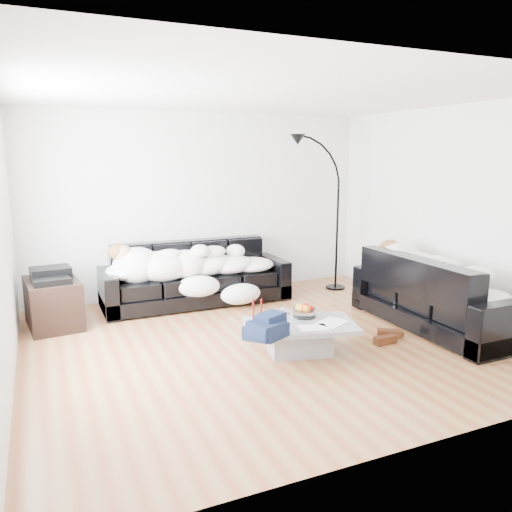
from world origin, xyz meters
name	(u,v)px	position (x,y,z in m)	size (l,w,h in m)	color
ground	(267,341)	(0.00, 0.00, 0.00)	(5.00, 5.00, 0.00)	brown
wall_back	(202,205)	(0.00, 2.25, 1.30)	(5.00, 0.02, 2.60)	silver
wall_left	(0,239)	(-2.50, 0.00, 1.30)	(0.02, 4.50, 2.60)	silver
wall_right	(450,213)	(2.50, 0.00, 1.30)	(0.02, 4.50, 2.60)	silver
ceiling	(268,94)	(0.00, 0.00, 2.60)	(5.00, 5.00, 0.00)	white
sofa_back	(196,274)	(-0.27, 1.73, 0.41)	(2.52, 0.87, 0.82)	black
sofa_right	(437,292)	(2.04, -0.35, 0.43)	(2.12, 0.91, 0.86)	black
sleeper_back	(197,259)	(-0.27, 1.68, 0.63)	(2.13, 0.74, 0.43)	white
sleeper_right	(438,274)	(2.04, -0.35, 0.64)	(1.82, 0.77, 0.44)	white
teal_cushion	(397,258)	(1.98, 0.31, 0.72)	(0.36, 0.30, 0.20)	#0B4350
coffee_table	(300,338)	(0.17, -0.43, 0.16)	(1.11, 0.65, 0.32)	#939699
fruit_bowl	(304,310)	(0.31, -0.27, 0.40)	(0.24, 0.24, 0.15)	white
wine_glass_a	(282,315)	(0.00, -0.36, 0.41)	(0.07, 0.07, 0.17)	white
wine_glass_b	(273,318)	(-0.12, -0.39, 0.40)	(0.06, 0.06, 0.15)	white
wine_glass_c	(288,317)	(0.03, -0.43, 0.41)	(0.07, 0.07, 0.17)	white
candle_left	(253,311)	(-0.26, -0.23, 0.45)	(0.05, 0.05, 0.25)	maroon
candle_right	(261,311)	(-0.17, -0.23, 0.44)	(0.04, 0.04, 0.24)	maroon
newspaper_a	(332,322)	(0.48, -0.55, 0.33)	(0.31, 0.24, 0.01)	silver
newspaper_b	(313,327)	(0.22, -0.62, 0.33)	(0.28, 0.20, 0.01)	silver
navy_jacket	(268,319)	(-0.30, -0.67, 0.50)	(0.40, 0.33, 0.20)	black
shoes	(387,336)	(1.22, -0.51, 0.05)	(0.43, 0.31, 0.10)	#472311
av_cabinet	(53,303)	(-2.11, 1.48, 0.28)	(0.57, 0.82, 0.57)	black
stereo	(51,274)	(-2.11, 1.48, 0.63)	(0.44, 0.34, 0.13)	black
floor_lamp	(337,223)	(1.91, 1.62, 1.01)	(0.74, 0.29, 2.02)	black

